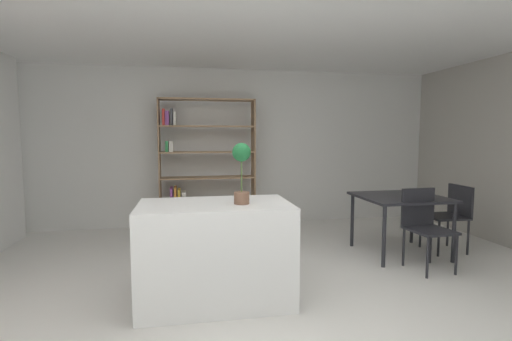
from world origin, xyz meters
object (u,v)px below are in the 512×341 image
(kitchen_island, at_px, (215,252))
(dining_chair_near, at_px, (424,221))
(dining_chair_window_side, at_px, (451,211))
(dining_table, at_px, (400,202))
(potted_plant_on_island, at_px, (242,166))
(open_bookshelf, at_px, (199,166))

(kitchen_island, xyz_separation_m, dining_chair_near, (2.35, 0.44, 0.08))
(dining_chair_window_side, distance_m, dining_chair_near, 0.87)
(dining_table, bearing_deg, kitchen_island, -158.42)
(potted_plant_on_island, xyz_separation_m, dining_table, (2.13, 1.00, -0.55))
(open_bookshelf, bearing_deg, kitchen_island, -88.91)
(kitchen_island, relative_size, open_bookshelf, 0.65)
(open_bookshelf, height_order, dining_chair_window_side, open_bookshelf)
(kitchen_island, distance_m, potted_plant_on_island, 0.80)
(dining_chair_window_side, height_order, dining_chair_near, dining_chair_near)
(potted_plant_on_island, xyz_separation_m, open_bookshelf, (-0.28, 2.71, -0.21))
(potted_plant_on_island, distance_m, dining_chair_near, 2.29)
(dining_chair_window_side, xyz_separation_m, dining_chair_near, (-0.72, -0.49, 0.01))
(open_bookshelf, height_order, dining_table, open_bookshelf)
(open_bookshelf, distance_m, dining_chair_window_side, 3.60)
(kitchen_island, bearing_deg, potted_plant_on_island, -16.52)
(dining_table, distance_m, dining_chair_near, 0.51)
(potted_plant_on_island, relative_size, open_bookshelf, 0.26)
(kitchen_island, distance_m, dining_chair_window_side, 3.22)
(dining_table, height_order, dining_chair_window_side, dining_chair_window_side)
(kitchen_island, xyz_separation_m, dining_chair_window_side, (3.08, 0.93, 0.07))
(kitchen_island, height_order, dining_chair_near, kitchen_island)
(potted_plant_on_island, bearing_deg, dining_chair_near, 13.44)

